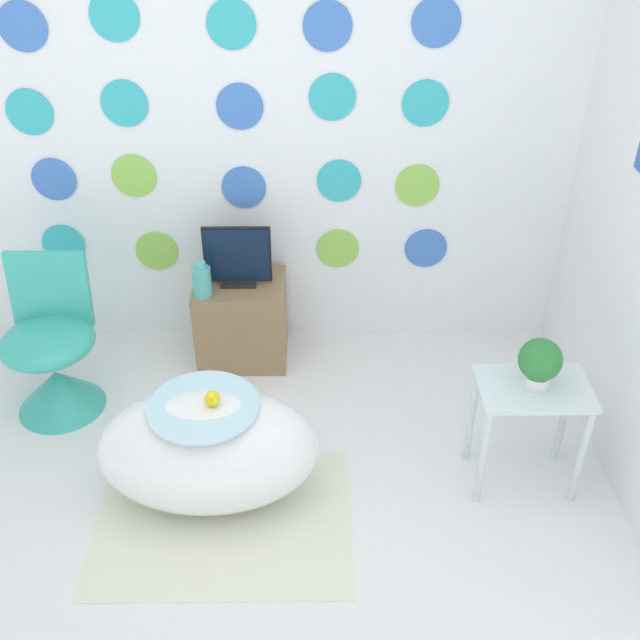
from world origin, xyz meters
TOP-DOWN VIEW (x-y plane):
  - wall_back_dotted at (0.00, 1.97)m, footprint 4.39×0.05m
  - rug at (-0.00, 0.57)m, footprint 1.08×0.80m
  - bathtub at (-0.06, 0.72)m, footprint 0.92×0.55m
  - rubber_duck at (-0.02, 0.70)m, footprint 0.06×0.07m
  - chair at (-0.88, 1.33)m, footprint 0.45×0.45m
  - tv_cabinet at (0.00, 1.73)m, footprint 0.47×0.37m
  - tv at (0.00, 1.73)m, footprint 0.34×0.12m
  - vase at (-0.17, 1.61)m, footprint 0.10×0.10m
  - side_table at (1.29, 0.80)m, footprint 0.46×0.31m
  - potted_plant_left at (1.29, 0.80)m, footprint 0.18×0.18m

SIDE VIEW (x-z plane):
  - rug at x=0.00m, z-range 0.00..0.01m
  - tv_cabinet at x=0.00m, z-range 0.00..0.47m
  - chair at x=-0.88m, z-range -0.13..0.65m
  - bathtub at x=-0.06m, z-range 0.00..0.52m
  - side_table at x=1.29m, z-range 0.15..0.68m
  - vase at x=-0.17m, z-range 0.46..0.65m
  - rubber_duck at x=-0.02m, z-range 0.52..0.59m
  - tv at x=0.00m, z-range 0.45..0.77m
  - potted_plant_left at x=1.29m, z-range 0.54..0.76m
  - wall_back_dotted at x=0.00m, z-range 0.00..2.60m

